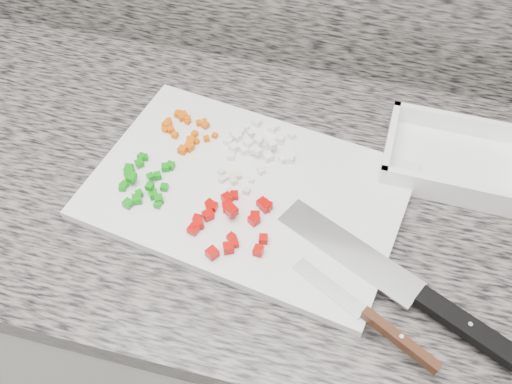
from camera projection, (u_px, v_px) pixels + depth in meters
The scene contains 11 objects.
cabinet at pixel (208, 303), 1.29m from camera, with size 3.92×0.62×0.86m, color beige.
countertop at pixel (189, 176), 0.94m from camera, with size 3.96×0.64×0.04m, color #68635B.
cutting_board at pixel (247, 191), 0.89m from camera, with size 0.47×0.31×0.02m, color white.
carrot_pile at pixel (185, 130), 0.95m from camera, with size 0.10×0.09×0.01m.
onion_pile at pixel (258, 144), 0.92m from camera, with size 0.12×0.12×0.02m.
green_pepper_pile at pixel (143, 181), 0.88m from camera, with size 0.08×0.11×0.02m.
red_pepper_pile at pixel (232, 220), 0.83m from camera, with size 0.12×0.13×0.02m.
garlic_pile at pixel (233, 180), 0.88m from camera, with size 0.06×0.04×0.01m.
chef_knife at pixel (424, 299), 0.75m from camera, with size 0.35×0.20×0.02m.
paring_knife at pixel (381, 326), 0.73m from camera, with size 0.21×0.12×0.02m.
tray at pixel (453, 161), 0.91m from camera, with size 0.23×0.17×0.05m.
Camera 1 is at (0.26, 0.88, 1.60)m, focal length 40.00 mm.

